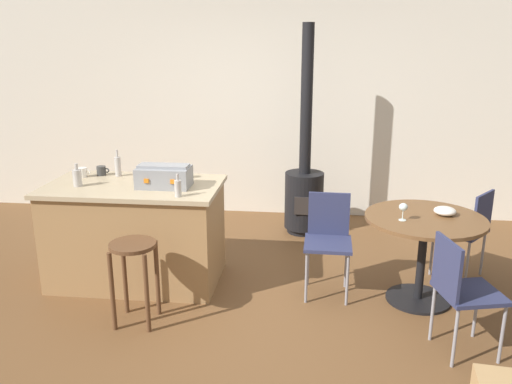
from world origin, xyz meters
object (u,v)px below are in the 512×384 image
at_px(wooden_stool, 134,263).
at_px(folding_chair_near, 468,227).
at_px(wood_stove, 304,185).
at_px(serving_bowl, 445,211).
at_px(bottle_1, 77,178).
at_px(bottle_0, 118,166).
at_px(bottle_2, 178,188).
at_px(cup_3, 148,173).
at_px(folding_chair_left, 461,287).
at_px(cup_2, 83,172).
at_px(cup_0, 102,171).
at_px(dining_table, 424,237).
at_px(wine_glass, 403,208).
at_px(cup_1, 185,173).
at_px(folding_chair_far, 328,236).
at_px(kitchen_island, 136,233).
at_px(toolbox, 164,176).

xyz_separation_m(wooden_stool, folding_chair_near, (2.78, 1.13, -0.00)).
height_order(wood_stove, serving_bowl, wood_stove).
height_order(wooden_stool, bottle_1, bottle_1).
bearing_deg(bottle_0, bottle_2, -39.12).
bearing_deg(cup_3, serving_bowl, -6.04).
height_order(folding_chair_left, cup_2, cup_2).
height_order(wooden_stool, bottle_0, bottle_0).
height_order(folding_chair_near, bottle_1, bottle_1).
distance_m(wooden_stool, folding_chair_near, 3.00).
bearing_deg(cup_0, folding_chair_near, 1.86).
bearing_deg(dining_table, cup_3, 171.90).
xyz_separation_m(bottle_2, wine_glass, (1.81, 0.09, -0.13)).
height_order(wood_stove, wine_glass, wood_stove).
relative_size(wooden_stool, cup_2, 5.42).
distance_m(dining_table, cup_0, 2.97).
relative_size(wood_stove, cup_3, 20.30).
relative_size(bottle_1, cup_1, 1.81).
height_order(folding_chair_far, bottle_1, bottle_1).
xyz_separation_m(folding_chair_far, bottle_2, (-1.24, -0.28, 0.47)).
xyz_separation_m(bottle_1, serving_bowl, (3.13, 0.06, -0.21)).
bearing_deg(cup_1, wine_glass, -14.63).
xyz_separation_m(kitchen_island, folding_chair_far, (1.73, -0.04, 0.06)).
bearing_deg(wood_stove, cup_0, -148.49).
relative_size(bottle_0, serving_bowl, 1.39).
xyz_separation_m(bottle_1, cup_3, (0.52, 0.33, -0.03)).
relative_size(folding_chair_near, wood_stove, 0.36).
relative_size(dining_table, cup_0, 8.12).
bearing_deg(bottle_2, cup_2, 153.66).
xyz_separation_m(toolbox, wine_glass, (2.01, -0.19, -0.15)).
bearing_deg(bottle_0, cup_1, -0.39).
xyz_separation_m(folding_chair_left, cup_2, (-3.18, 1.09, 0.46)).
bearing_deg(bottle_2, toolbox, 125.08).
height_order(wooden_stool, wood_stove, wood_stove).
xyz_separation_m(cup_3, serving_bowl, (2.61, -0.28, -0.18)).
bearing_deg(cup_1, wood_stove, 47.36).
height_order(kitchen_island, folding_chair_left, kitchen_island).
xyz_separation_m(wood_stove, serving_bowl, (1.19, -1.50, 0.23)).
relative_size(cup_0, cup_3, 1.05).
relative_size(wooden_stool, folding_chair_left, 0.78).
bearing_deg(cup_1, toolbox, -108.54).
bearing_deg(wooden_stool, cup_1, 80.45).
bearing_deg(kitchen_island, cup_2, 160.72).
distance_m(bottle_2, serving_bowl, 2.21).
distance_m(wood_stove, bottle_2, 2.07).
bearing_deg(folding_chair_left, cup_1, 152.46).
bearing_deg(toolbox, folding_chair_near, 9.21).
distance_m(wooden_stool, bottle_1, 1.06).
relative_size(wood_stove, toolbox, 5.11).
xyz_separation_m(toolbox, bottle_1, (-0.76, -0.07, -0.02)).
bearing_deg(folding_chair_near, wooden_stool, -157.79).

